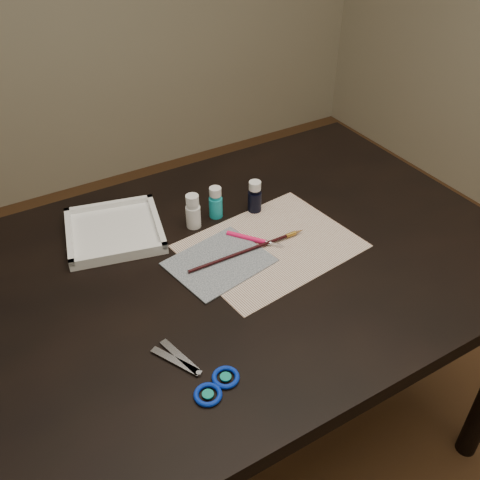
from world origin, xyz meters
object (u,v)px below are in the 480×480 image
paint_bottle_navy (255,196)px  palette_tray (114,230)px  paper (271,246)px  paint_bottle_cyan (216,202)px  canvas (219,262)px  paint_bottle_white (193,211)px  scissors (189,371)px

paint_bottle_navy → palette_tray: (-0.35, 0.09, -0.03)m
paper → paint_bottle_cyan: 0.19m
paper → paint_bottle_cyan: (-0.05, 0.18, 0.04)m
palette_tray → paper: bearing=-37.6°
canvas → paper: bearing=-3.3°
paint_bottle_white → palette_tray: paint_bottle_white is taller
canvas → palette_tray: 0.28m
paint_bottle_cyan → paint_bottle_navy: (0.10, -0.03, 0.00)m
paint_bottle_white → palette_tray: bearing=160.0°
canvas → scissors: scissors is taller
paint_bottle_white → palette_tray: size_ratio=0.40×
palette_tray → paint_bottle_white: bearing=-20.0°
paint_bottle_cyan → palette_tray: paint_bottle_cyan is taller
paint_bottle_white → scissors: size_ratio=0.46×
paper → paint_bottle_navy: size_ratio=4.50×
paint_bottle_navy → paint_bottle_cyan: bearing=163.3°
canvas → paint_bottle_white: 0.17m
scissors → palette_tray: 0.47m
paint_bottle_cyan → scissors: size_ratio=0.43×
paint_bottle_navy → paint_bottle_white: bearing=173.4°
paper → paint_bottle_cyan: size_ratio=4.62×
paper → paint_bottle_cyan: paint_bottle_cyan is taller
paper → scissors: (-0.33, -0.24, 0.00)m
paint_bottle_cyan → palette_tray: bearing=167.3°
paint_bottle_white → palette_tray: (-0.18, 0.07, -0.03)m
paper → scissors: size_ratio=1.97×
paint_bottle_white → paint_bottle_cyan: (0.07, 0.01, -0.00)m
palette_tray → paint_bottle_cyan: bearing=-12.7°
paint_bottle_cyan → scissors: (-0.28, -0.41, -0.04)m
canvas → palette_tray: palette_tray is taller
paint_bottle_cyan → paper: bearing=-73.7°
canvas → scissors: 0.31m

